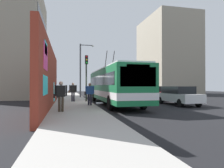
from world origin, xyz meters
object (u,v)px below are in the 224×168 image
object	(u,v)px
parked_car_white	(178,95)
parked_car_dark_gray	(134,91)
pedestrian_midblock	(73,90)
traffic_light	(86,70)
city_bus	(114,85)
pedestrian_at_curb	(90,92)
parked_car_red	(150,93)
pedestrian_near_wall	(61,94)
street_lamp	(82,67)

from	to	relation	value
parked_car_white	parked_car_dark_gray	world-z (taller)	same
pedestrian_midblock	traffic_light	xyz separation A→B (m)	(-0.25, -1.24, 1.89)
city_bus	pedestrian_at_curb	size ratio (longest dim) A/B	7.26
parked_car_red	parked_car_dark_gray	world-z (taller)	same
traffic_light	parked_car_dark_gray	bearing A→B (deg)	-44.52
pedestrian_at_curb	pedestrian_near_wall	distance (m)	4.06
parked_car_dark_gray	city_bus	bearing A→B (deg)	151.65
city_bus	parked_car_white	distance (m)	5.52
city_bus	pedestrian_midblock	distance (m)	4.20
city_bus	parked_car_dark_gray	distance (m)	10.99
city_bus	parked_car_red	distance (m)	6.64
pedestrian_near_wall	parked_car_red	bearing A→B (deg)	-46.29
pedestrian_at_curb	traffic_light	xyz separation A→B (m)	(3.72, -0.11, 1.95)
parked_car_white	parked_car_red	bearing A→B (deg)	0.00
parked_car_red	traffic_light	world-z (taller)	traffic_light
pedestrian_at_curb	traffic_light	world-z (taller)	traffic_light
pedestrian_at_curb	parked_car_red	bearing A→B (deg)	-53.16
parked_car_dark_gray	street_lamp	bearing A→B (deg)	95.38
traffic_light	street_lamp	xyz separation A→B (m)	(6.79, -0.10, 0.99)
parked_car_dark_gray	pedestrian_midblock	bearing A→B (deg)	130.07
parked_car_white	city_bus	bearing A→B (deg)	72.62
pedestrian_near_wall	parked_car_dark_gray	bearing A→B (deg)	-32.92
pedestrian_midblock	street_lamp	world-z (taller)	street_lamp
parked_car_white	parked_car_dark_gray	bearing A→B (deg)	-0.00
parked_car_red	pedestrian_near_wall	distance (m)	13.17
city_bus	pedestrian_midblock	size ratio (longest dim) A/B	6.91
parked_car_red	parked_car_white	bearing A→B (deg)	-180.00
parked_car_red	pedestrian_midblock	distance (m)	8.75
city_bus	parked_car_red	world-z (taller)	city_bus
parked_car_white	parked_car_red	world-z (taller)	same
pedestrian_near_wall	street_lamp	size ratio (longest dim) A/B	0.25
parked_car_dark_gray	pedestrian_near_wall	world-z (taller)	pedestrian_near_wall
pedestrian_midblock	pedestrian_near_wall	size ratio (longest dim) A/B	1.02
parked_car_red	traffic_light	xyz separation A→B (m)	(-1.87, 7.35, 2.25)
parked_car_dark_gray	traffic_light	xyz separation A→B (m)	(-7.47, 7.35, 2.25)
parked_car_red	parked_car_dark_gray	xyz separation A→B (m)	(5.60, -0.00, 0.00)
pedestrian_at_curb	traffic_light	distance (m)	4.20
traffic_light	parked_car_red	bearing A→B (deg)	-75.72
city_bus	pedestrian_near_wall	bearing A→B (deg)	139.54
pedestrian_near_wall	traffic_light	world-z (taller)	traffic_light
traffic_light	street_lamp	world-z (taller)	street_lamp
pedestrian_midblock	street_lamp	bearing A→B (deg)	-11.58
parked_car_red	pedestrian_at_curb	distance (m)	9.33
parked_car_red	pedestrian_near_wall	bearing A→B (deg)	133.71
city_bus	parked_car_dark_gray	bearing A→B (deg)	-28.35
parked_car_white	street_lamp	size ratio (longest dim) A/B	0.70
city_bus	pedestrian_midblock	xyz separation A→B (m)	(2.41, 3.39, -0.53)
parked_car_white	pedestrian_at_curb	distance (m)	7.47
parked_car_white	parked_car_dark_gray	xyz separation A→B (m)	(11.27, -0.00, 0.00)
pedestrian_at_curb	pedestrian_near_wall	world-z (taller)	pedestrian_near_wall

